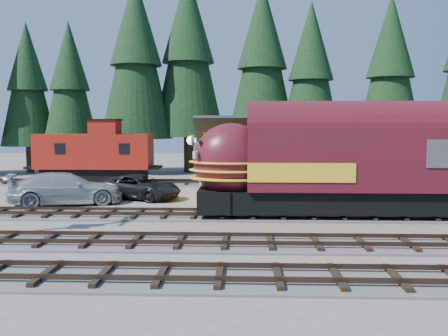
{
  "coord_description": "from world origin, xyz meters",
  "views": [
    {
      "loc": [
        -3.45,
        -21.48,
        4.76
      ],
      "look_at": [
        -4.47,
        4.0,
        2.53
      ],
      "focal_mm": 40.0,
      "sensor_mm": 36.0,
      "label": 1
    }
  ],
  "objects_px": {
    "locomotive": "(346,167)",
    "pickup_truck_a": "(139,187)",
    "depot": "(298,153)",
    "pickup_truck_b": "(66,189)",
    "caboose": "(95,154)"
  },
  "relations": [
    {
      "from": "depot",
      "to": "pickup_truck_b",
      "type": "xyz_separation_m",
      "value": [
        -14.05,
        -2.94,
        -2.01
      ]
    },
    {
      "from": "pickup_truck_b",
      "to": "depot",
      "type": "bearing_deg",
      "value": -96.79
    },
    {
      "from": "depot",
      "to": "pickup_truck_b",
      "type": "relative_size",
      "value": 1.94
    },
    {
      "from": "depot",
      "to": "pickup_truck_a",
      "type": "distance_m",
      "value": 10.39
    },
    {
      "from": "locomotive",
      "to": "pickup_truck_b",
      "type": "xyz_separation_m",
      "value": [
        -15.77,
        3.56,
        -1.67
      ]
    },
    {
      "from": "pickup_truck_a",
      "to": "pickup_truck_b",
      "type": "distance_m",
      "value": 4.61
    },
    {
      "from": "caboose",
      "to": "pickup_truck_a",
      "type": "xyz_separation_m",
      "value": [
        5.27,
        -8.0,
        -1.62
      ]
    },
    {
      "from": "depot",
      "to": "caboose",
      "type": "xyz_separation_m",
      "value": [
        -15.41,
        7.5,
        -0.57
      ]
    },
    {
      "from": "depot",
      "to": "locomotive",
      "type": "relative_size",
      "value": 0.77
    },
    {
      "from": "pickup_truck_a",
      "to": "locomotive",
      "type": "bearing_deg",
      "value": -91.45
    },
    {
      "from": "depot",
      "to": "caboose",
      "type": "bearing_deg",
      "value": 154.05
    },
    {
      "from": "caboose",
      "to": "locomotive",
      "type": "bearing_deg",
      "value": -39.25
    },
    {
      "from": "locomotive",
      "to": "pickup_truck_b",
      "type": "height_order",
      "value": "locomotive"
    },
    {
      "from": "caboose",
      "to": "pickup_truck_a",
      "type": "height_order",
      "value": "caboose"
    },
    {
      "from": "locomotive",
      "to": "pickup_truck_a",
      "type": "bearing_deg",
      "value": 153.17
    }
  ]
}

